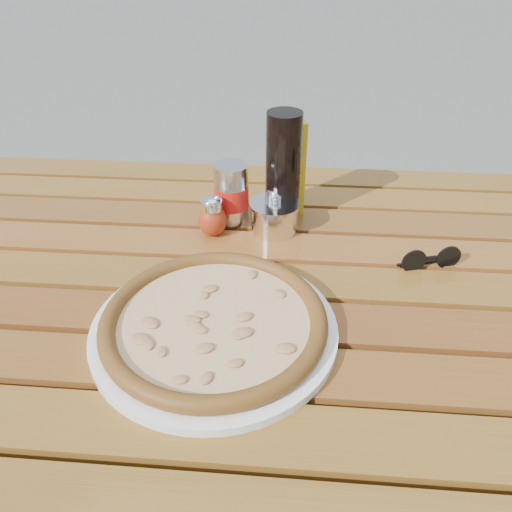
# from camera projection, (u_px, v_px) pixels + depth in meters

# --- Properties ---
(ground) EXTENTS (60.00, 60.00, 0.00)m
(ground) POSITION_uv_depth(u_px,v_px,m) (255.00, 511.00, 1.27)
(ground) COLOR #62625D
(ground) RESTS_ON ground
(table) EXTENTS (1.40, 0.90, 0.75)m
(table) POSITION_uv_depth(u_px,v_px,m) (255.00, 311.00, 0.89)
(table) COLOR #32170B
(table) RESTS_ON ground
(plate) EXTENTS (0.38, 0.38, 0.01)m
(plate) POSITION_uv_depth(u_px,v_px,m) (215.00, 329.00, 0.73)
(plate) COLOR white
(plate) RESTS_ON table
(pizza) EXTENTS (0.38, 0.38, 0.03)m
(pizza) POSITION_uv_depth(u_px,v_px,m) (214.00, 321.00, 0.72)
(pizza) COLOR #FBE2B4
(pizza) RESTS_ON plate
(pepper_shaker) EXTENTS (0.07, 0.07, 0.08)m
(pepper_shaker) POSITION_uv_depth(u_px,v_px,m) (212.00, 217.00, 0.94)
(pepper_shaker) COLOR #B53414
(pepper_shaker) RESTS_ON table
(oregano_shaker) EXTENTS (0.06, 0.06, 0.08)m
(oregano_shaker) POSITION_uv_depth(u_px,v_px,m) (276.00, 207.00, 0.97)
(oregano_shaker) COLOR #38411A
(oregano_shaker) RESTS_ON table
(dark_bottle) EXTENTS (0.07, 0.07, 0.22)m
(dark_bottle) POSITION_uv_depth(u_px,v_px,m) (283.00, 170.00, 0.94)
(dark_bottle) COLOR black
(dark_bottle) RESTS_ON table
(soda_can) EXTENTS (0.09, 0.09, 0.12)m
(soda_can) POSITION_uv_depth(u_px,v_px,m) (231.00, 194.00, 0.97)
(soda_can) COLOR silver
(soda_can) RESTS_ON table
(olive_oil_cruet) EXTENTS (0.07, 0.07, 0.21)m
(olive_oil_cruet) POSITION_uv_depth(u_px,v_px,m) (289.00, 166.00, 0.98)
(olive_oil_cruet) COLOR gold
(olive_oil_cruet) RESTS_ON table
(parmesan_tin) EXTENTS (0.12, 0.12, 0.07)m
(parmesan_tin) POSITION_uv_depth(u_px,v_px,m) (274.00, 216.00, 0.95)
(parmesan_tin) COLOR silver
(parmesan_tin) RESTS_ON table
(sunglasses) EXTENTS (0.11, 0.05, 0.04)m
(sunglasses) POSITION_uv_depth(u_px,v_px,m) (430.00, 260.00, 0.86)
(sunglasses) COLOR black
(sunglasses) RESTS_ON table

